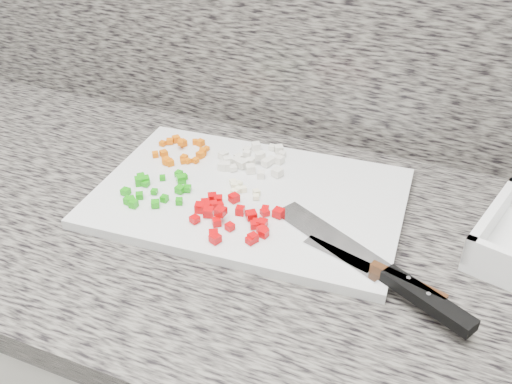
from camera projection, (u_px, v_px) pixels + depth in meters
countertop at (210, 224)px, 0.91m from camera, size 3.96×0.64×0.04m
cutting_board at (249, 197)px, 0.92m from camera, size 0.50×0.35×0.02m
carrot_pile at (181, 151)px, 1.02m from camera, size 0.10×0.10×0.02m
onion_pile at (250, 160)px, 0.99m from camera, size 0.13×0.11×0.02m
green_pepper_pile at (155, 189)px, 0.92m from camera, size 0.11×0.12×0.01m
red_pepper_pile at (230, 215)px, 0.85m from camera, size 0.13×0.12×0.02m
garlic_pile at (241, 188)px, 0.92m from camera, size 0.06×0.04×0.01m
chef_knife at (391, 277)px, 0.74m from camera, size 0.31×0.19×0.02m
paring_knife at (389, 276)px, 0.74m from camera, size 0.20×0.07×0.02m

